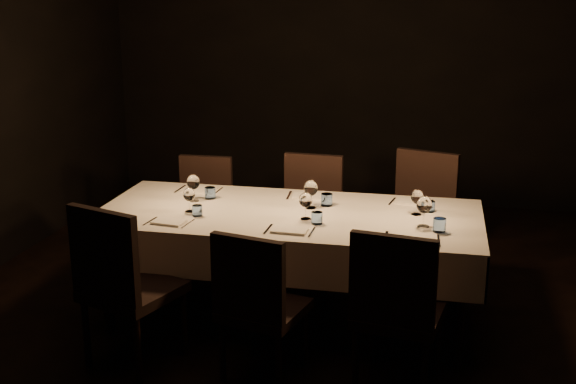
% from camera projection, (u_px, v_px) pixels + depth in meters
% --- Properties ---
extents(room, '(5.01, 6.01, 3.01)m').
position_uv_depth(room, '(288.00, 101.00, 4.56)').
color(room, black).
rests_on(room, ground).
extents(dining_table, '(2.52, 1.12, 0.76)m').
position_uv_depth(dining_table, '(288.00, 223.00, 4.78)').
color(dining_table, black).
rests_on(dining_table, ground).
extents(chair_near_left, '(0.62, 0.62, 1.02)m').
position_uv_depth(chair_near_left, '(122.00, 281.00, 4.17)').
color(chair_near_left, black).
rests_on(chair_near_left, ground).
extents(place_setting_near_left, '(0.30, 0.39, 0.16)m').
position_uv_depth(place_setting_near_left, '(185.00, 206.00, 4.66)').
color(place_setting_near_left, silver).
rests_on(place_setting_near_left, dining_table).
extents(chair_near_center, '(0.53, 0.53, 0.91)m').
position_uv_depth(chair_near_center, '(257.00, 300.00, 4.03)').
color(chair_near_center, black).
rests_on(chair_near_center, ground).
extents(place_setting_near_center, '(0.32, 0.40, 0.18)m').
position_uv_depth(place_setting_near_center, '(304.00, 213.00, 4.50)').
color(place_setting_near_center, silver).
rests_on(place_setting_near_center, dining_table).
extents(chair_near_right, '(0.53, 0.53, 0.96)m').
position_uv_depth(chair_near_right, '(396.00, 304.00, 3.92)').
color(chair_near_right, black).
rests_on(chair_near_right, ground).
extents(place_setting_near_right, '(0.36, 0.42, 0.20)m').
position_uv_depth(place_setting_near_right, '(424.00, 220.00, 4.35)').
color(place_setting_near_right, silver).
rests_on(place_setting_near_right, dining_table).
extents(chair_far_left, '(0.44, 0.44, 0.90)m').
position_uv_depth(chair_far_left, '(203.00, 207.00, 5.77)').
color(chair_far_left, black).
rests_on(chair_far_left, ground).
extents(place_setting_far_left, '(0.34, 0.41, 0.19)m').
position_uv_depth(place_setting_far_left, '(199.00, 187.00, 5.08)').
color(place_setting_far_left, silver).
rests_on(place_setting_far_left, dining_table).
extents(chair_far_center, '(0.49, 0.49, 0.96)m').
position_uv_depth(chair_far_center, '(310.00, 212.00, 5.55)').
color(chair_far_center, black).
rests_on(chair_far_center, ground).
extents(place_setting_far_center, '(0.35, 0.41, 0.19)m').
position_uv_depth(place_setting_far_center, '(314.00, 193.00, 4.91)').
color(place_setting_far_center, silver).
rests_on(place_setting_far_center, dining_table).
extents(chair_far_right, '(0.61, 0.61, 1.01)m').
position_uv_depth(chair_far_right, '(419.00, 214.00, 5.43)').
color(chair_far_right, black).
rests_on(chair_far_right, ground).
extents(place_setting_far_right, '(0.32, 0.39, 0.17)m').
position_uv_depth(place_setting_far_right, '(418.00, 201.00, 4.78)').
color(place_setting_far_right, silver).
rests_on(place_setting_far_right, dining_table).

